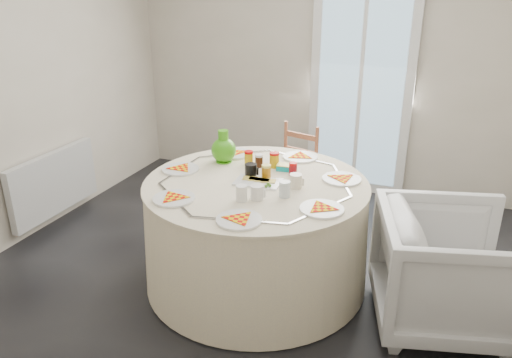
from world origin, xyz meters
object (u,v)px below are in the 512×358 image
at_px(table, 256,234).
at_px(wooden_chair, 291,169).
at_px(armchair, 448,270).
at_px(radiator, 54,183).
at_px(green_pitcher, 224,150).

xyz_separation_m(table, wooden_chair, (-0.09, 1.09, 0.09)).
xyz_separation_m(wooden_chair, armchair, (1.38, -1.11, -0.08)).
relative_size(radiator, table, 0.63).
bearing_deg(table, wooden_chair, 94.81).
relative_size(radiator, armchair, 1.17).
xyz_separation_m(radiator, table, (2.01, -0.20, -0.01)).
relative_size(radiator, green_pitcher, 4.13).
height_order(radiator, wooden_chair, wooden_chair).
relative_size(radiator, wooden_chair, 1.16).
xyz_separation_m(table, green_pitcher, (-0.37, 0.28, 0.49)).
bearing_deg(green_pitcher, wooden_chair, 73.85).
bearing_deg(armchair, radiator, 70.96).
distance_m(wooden_chair, armchair, 1.77).
xyz_separation_m(wooden_chair, green_pitcher, (-0.28, -0.81, 0.40)).
xyz_separation_m(radiator, armchair, (3.30, -0.22, 0.01)).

